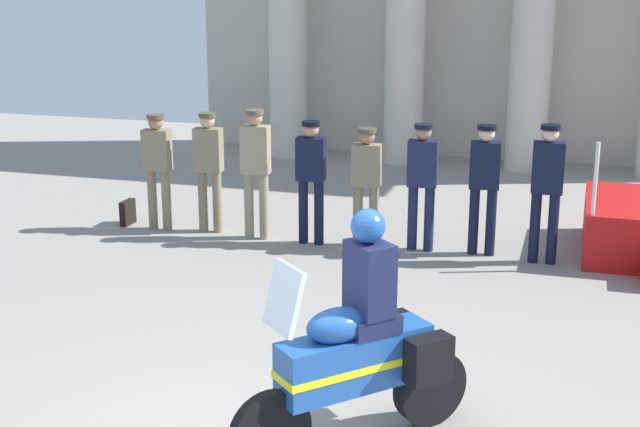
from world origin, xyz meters
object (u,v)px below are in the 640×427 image
at_px(officer_in_row_0, 158,162).
at_px(officer_in_row_1, 209,162).
at_px(officer_in_row_6, 484,179).
at_px(briefcase_on_ground, 128,212).
at_px(officer_in_row_2, 256,163).
at_px(officer_in_row_5, 422,177).
at_px(officer_in_row_3, 311,172).
at_px(officer_in_row_7, 547,183).
at_px(officer_in_row_4, 366,177).
at_px(motorcycle_with_rider, 363,350).

distance_m(officer_in_row_0, officer_in_row_1, 0.74).
distance_m(officer_in_row_6, briefcase_on_ground, 5.18).
bearing_deg(officer_in_row_6, officer_in_row_2, -1.68).
distance_m(officer_in_row_0, officer_in_row_5, 3.75).
height_order(officer_in_row_3, officer_in_row_7, officer_in_row_7).
bearing_deg(officer_in_row_4, officer_in_row_6, 177.41).
bearing_deg(briefcase_on_ground, officer_in_row_4, 0.08).
xyz_separation_m(officer_in_row_5, officer_in_row_6, (0.80, 0.05, 0.01)).
xyz_separation_m(officer_in_row_4, officer_in_row_6, (1.54, 0.06, 0.06)).
distance_m(officer_in_row_4, officer_in_row_5, 0.75).
relative_size(officer_in_row_1, officer_in_row_2, 0.95).
bearing_deg(officer_in_row_1, officer_in_row_5, 175.09).
relative_size(officer_in_row_0, briefcase_on_ground, 4.61).
bearing_deg(officer_in_row_3, officer_in_row_2, -6.12).
distance_m(officer_in_row_1, officer_in_row_3, 1.54).
distance_m(officer_in_row_0, motorcycle_with_rider, 6.50).
bearing_deg(officer_in_row_2, officer_in_row_1, -13.84).
xyz_separation_m(officer_in_row_1, officer_in_row_2, (0.75, -0.12, 0.05)).
relative_size(officer_in_row_0, officer_in_row_6, 0.97).
height_order(officer_in_row_7, motorcycle_with_rider, motorcycle_with_rider).
bearing_deg(officer_in_row_7, officer_in_row_0, -4.50).
distance_m(officer_in_row_5, officer_in_row_6, 0.80).
distance_m(officer_in_row_5, briefcase_on_ground, 4.39).
xyz_separation_m(officer_in_row_0, officer_in_row_5, (3.74, 0.10, 0.02)).
distance_m(officer_in_row_3, motorcycle_with_rider, 5.29).
relative_size(officer_in_row_6, officer_in_row_7, 0.96).
xyz_separation_m(officer_in_row_7, motorcycle_with_rider, (-1.11, -4.96, -0.25)).
distance_m(officer_in_row_2, officer_in_row_7, 3.84).
distance_m(officer_in_row_1, officer_in_row_7, 4.59).
height_order(officer_in_row_2, officer_in_row_4, officer_in_row_2).
bearing_deg(officer_in_row_3, motorcycle_with_rider, 106.87).
xyz_separation_m(officer_in_row_2, briefcase_on_ground, (-2.05, 0.10, -0.88)).
height_order(motorcycle_with_rider, briefcase_on_ground, motorcycle_with_rider).
relative_size(officer_in_row_6, briefcase_on_ground, 4.74).
bearing_deg(officer_in_row_0, officer_in_row_6, 177.22).
bearing_deg(briefcase_on_ground, officer_in_row_6, 0.68).
bearing_deg(officer_in_row_1, briefcase_on_ground, -3.74).
height_order(officer_in_row_1, briefcase_on_ground, officer_in_row_1).
height_order(officer_in_row_4, motorcycle_with_rider, motorcycle_with_rider).
relative_size(officer_in_row_3, briefcase_on_ground, 4.65).
bearing_deg(briefcase_on_ground, officer_in_row_0, -8.89).
relative_size(officer_in_row_1, officer_in_row_4, 1.06).
height_order(officer_in_row_1, officer_in_row_7, officer_in_row_7).
height_order(officer_in_row_3, officer_in_row_4, officer_in_row_3).
bearing_deg(officer_in_row_4, officer_in_row_2, -0.76).
xyz_separation_m(officer_in_row_7, briefcase_on_ground, (-5.89, 0.07, -0.87)).
xyz_separation_m(officer_in_row_2, officer_in_row_6, (3.06, 0.16, -0.05)).
distance_m(officer_in_row_6, officer_in_row_7, 0.79).
distance_m(officer_in_row_0, officer_in_row_2, 1.48).
relative_size(motorcycle_with_rider, briefcase_on_ground, 5.28).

